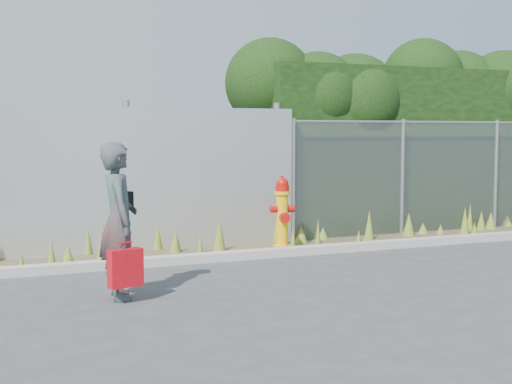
% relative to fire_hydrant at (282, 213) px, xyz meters
% --- Properties ---
extents(ground, '(80.00, 80.00, 0.00)m').
position_rel_fire_hydrant_xyz_m(ground, '(-0.57, -2.40, -0.56)').
color(ground, '#3B3B3E').
rests_on(ground, ground).
extents(curb, '(16.00, 0.22, 0.12)m').
position_rel_fire_hydrant_xyz_m(curb, '(-0.57, -0.60, -0.50)').
color(curb, '#9D968E').
rests_on(curb, ground).
extents(weed_strip, '(16.00, 1.36, 0.53)m').
position_rel_fire_hydrant_xyz_m(weed_strip, '(0.26, 0.09, -0.43)').
color(weed_strip, '#493D2A').
rests_on(weed_strip, ground).
extents(corrugated_fence, '(8.50, 0.21, 2.30)m').
position_rel_fire_hydrant_xyz_m(corrugated_fence, '(-3.81, 0.61, 0.55)').
color(corrugated_fence, '#B7B8BE').
rests_on(corrugated_fence, ground).
extents(chainlink_fence, '(6.50, 0.07, 2.05)m').
position_rel_fire_hydrant_xyz_m(chainlink_fence, '(3.68, 0.60, 0.47)').
color(chainlink_fence, gray).
rests_on(chainlink_fence, ground).
extents(hedge, '(7.86, 2.16, 3.65)m').
position_rel_fire_hydrant_xyz_m(hedge, '(3.67, 1.61, 1.46)').
color(hedge, black).
rests_on(hedge, ground).
extents(fire_hydrant, '(0.38, 0.34, 1.15)m').
position_rel_fire_hydrant_xyz_m(fire_hydrant, '(0.00, 0.00, 0.00)').
color(fire_hydrant, '#F5B50C').
rests_on(fire_hydrant, ground).
extents(woman, '(0.45, 0.65, 1.72)m').
position_rel_fire_hydrant_xyz_m(woman, '(-3.05, -2.30, 0.30)').
color(woman, '#106A67').
rests_on(woman, ground).
extents(red_tote_bag, '(0.37, 0.14, 0.48)m').
position_rel_fire_hydrant_xyz_m(red_tote_bag, '(-3.05, -2.58, -0.17)').
color(red_tote_bag, '#A2090E').
extents(black_shoulder_bag, '(0.24, 0.10, 0.18)m').
position_rel_fire_hydrant_xyz_m(black_shoulder_bag, '(-2.98, -2.13, 0.51)').
color(black_shoulder_bag, black).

